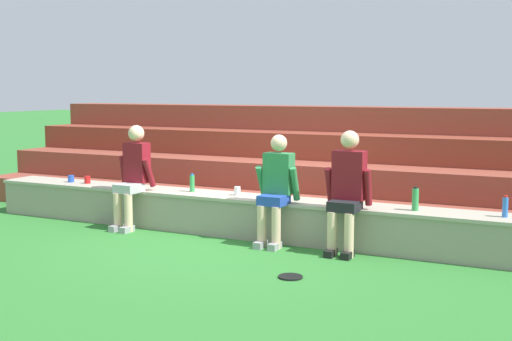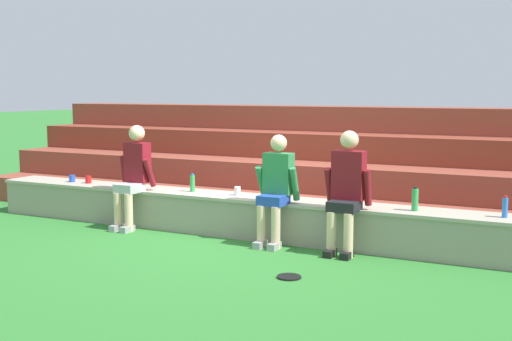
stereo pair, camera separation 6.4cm
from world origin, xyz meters
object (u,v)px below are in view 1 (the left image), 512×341
(person_far_left, at_px, (133,174))
(plastic_cup_right_end, at_px, (237,191))
(water_bottle_mid_left, at_px, (415,199))
(person_left_of_center, at_px, (276,187))
(person_center, at_px, (347,188))
(plastic_cup_left_end, at_px, (87,180))
(water_bottle_mid_right, at_px, (192,183))
(frisbee, at_px, (290,277))
(plastic_cup_middle, at_px, (71,179))
(water_bottle_near_left, at_px, (505,207))

(person_far_left, distance_m, plastic_cup_right_end, 1.50)
(water_bottle_mid_left, bearing_deg, person_left_of_center, -170.71)
(person_center, bearing_deg, plastic_cup_left_end, 175.74)
(person_far_left, height_order, water_bottle_mid_right, person_far_left)
(water_bottle_mid_right, xyz_separation_m, frisbee, (2.13, -1.55, -0.62))
(plastic_cup_left_end, height_order, plastic_cup_right_end, plastic_cup_right_end)
(person_left_of_center, distance_m, person_center, 0.90)
(water_bottle_mid_right, xyz_separation_m, plastic_cup_left_end, (-1.80, -0.02, -0.06))
(person_left_of_center, distance_m, plastic_cup_left_end, 3.21)
(water_bottle_mid_right, bearing_deg, plastic_cup_middle, -179.43)
(person_left_of_center, relative_size, water_bottle_mid_right, 5.47)
(plastic_cup_left_end, bearing_deg, frisbee, -21.34)
(plastic_cup_middle, bearing_deg, person_far_left, -11.50)
(person_center, relative_size, water_bottle_near_left, 5.96)
(person_left_of_center, distance_m, plastic_cup_right_end, 0.79)
(plastic_cup_right_end, bearing_deg, water_bottle_near_left, -0.23)
(frisbee, bearing_deg, plastic_cup_right_end, 132.71)
(plastic_cup_middle, relative_size, plastic_cup_left_end, 0.95)
(water_bottle_mid_left, distance_m, plastic_cup_right_end, 2.33)
(person_far_left, relative_size, frisbee, 5.65)
(water_bottle_near_left, bearing_deg, frisbee, -140.33)
(plastic_cup_right_end, distance_m, frisbee, 2.19)
(plastic_cup_left_end, bearing_deg, plastic_cup_right_end, 0.47)
(person_center, relative_size, plastic_cup_right_end, 12.50)
(plastic_cup_right_end, bearing_deg, water_bottle_mid_right, -179.69)
(plastic_cup_middle, relative_size, frisbee, 0.42)
(water_bottle_near_left, distance_m, plastic_cup_left_end, 5.79)
(water_bottle_mid_right, relative_size, plastic_cup_middle, 2.38)
(water_bottle_mid_left, bearing_deg, plastic_cup_left_end, 179.58)
(person_left_of_center, relative_size, water_bottle_mid_left, 4.87)
(water_bottle_mid_left, height_order, plastic_cup_left_end, water_bottle_mid_left)
(person_far_left, bearing_deg, person_center, -0.50)
(frisbee, bearing_deg, water_bottle_near_left, 39.67)
(water_bottle_near_left, height_order, water_bottle_mid_left, water_bottle_mid_left)
(person_center, distance_m, water_bottle_mid_left, 0.79)
(water_bottle_near_left, xyz_separation_m, plastic_cup_middle, (-6.10, -0.01, -0.06))
(water_bottle_mid_right, bearing_deg, plastic_cup_right_end, 0.31)
(person_center, xyz_separation_m, plastic_cup_left_end, (-4.10, 0.31, -0.19))
(person_center, distance_m, frisbee, 1.45)
(person_center, bearing_deg, person_left_of_center, 179.76)
(person_center, xyz_separation_m, water_bottle_mid_right, (-2.30, 0.32, -0.13))
(plastic_cup_middle, distance_m, frisbee, 4.54)
(plastic_cup_middle, bearing_deg, frisbee, -19.85)
(person_left_of_center, relative_size, plastic_cup_left_end, 12.39)
(person_center, relative_size, plastic_cup_middle, 13.75)
(frisbee, bearing_deg, water_bottle_mid_right, 143.89)
(plastic_cup_left_end, bearing_deg, water_bottle_mid_left, -0.42)
(person_center, bearing_deg, frisbee, -97.83)
(person_left_of_center, height_order, water_bottle_mid_right, person_left_of_center)
(water_bottle_near_left, relative_size, water_bottle_mid_right, 0.97)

